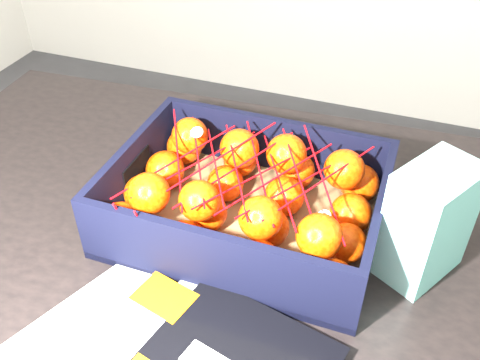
% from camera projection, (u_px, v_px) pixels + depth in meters
% --- Properties ---
extents(table, '(1.24, 0.87, 0.75)m').
position_uv_depth(table, '(222.00, 283.00, 0.86)').
color(table, black).
rests_on(table, ground).
extents(produce_crate, '(0.39, 0.29, 0.11)m').
position_uv_depth(produce_crate, '(247.00, 208.00, 0.81)').
color(produce_crate, brown).
rests_on(produce_crate, table).
extents(clementine_heap, '(0.37, 0.27, 0.11)m').
position_uv_depth(clementine_heap, '(247.00, 194.00, 0.79)').
color(clementine_heap, '#F93F05').
rests_on(clementine_heap, produce_crate).
extents(mesh_net, '(0.32, 0.26, 0.09)m').
position_uv_depth(mesh_net, '(240.00, 173.00, 0.76)').
color(mesh_net, red).
rests_on(mesh_net, clementine_heap).
extents(retail_carton, '(0.12, 0.14, 0.17)m').
position_uv_depth(retail_carton, '(428.00, 222.00, 0.70)').
color(retail_carton, white).
rests_on(retail_carton, table).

